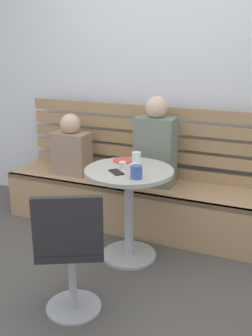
{
  "coord_description": "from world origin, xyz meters",
  "views": [
    {
      "loc": [
        1.16,
        -1.98,
        1.68
      ],
      "look_at": [
        0.02,
        0.66,
        0.75
      ],
      "focal_mm": 42.83,
      "sensor_mm": 36.0,
      "label": 1
    }
  ],
  "objects_px": {
    "person_child_left": "(71,148)",
    "cup_ceramic_white": "(135,169)",
    "cup_water_clear": "(136,159)",
    "phone_on_table": "(116,172)",
    "plate_small": "(123,160)",
    "white_chair": "(70,250)",
    "booth_bench": "(147,206)",
    "cafe_table": "(129,197)",
    "cup_espresso_small": "(122,165)",
    "person_adult": "(156,146)",
    "cup_mug_blue": "(136,172)"
  },
  "relations": [
    {
      "from": "person_child_left",
      "to": "cup_espresso_small",
      "type": "height_order",
      "value": "person_child_left"
    },
    {
      "from": "cup_water_clear",
      "to": "phone_on_table",
      "type": "relative_size",
      "value": 0.79
    },
    {
      "from": "cup_mug_blue",
      "to": "cup_espresso_small",
      "type": "bearing_deg",
      "value": 137.3
    },
    {
      "from": "booth_bench",
      "to": "white_chair",
      "type": "height_order",
      "value": "white_chair"
    },
    {
      "from": "cup_espresso_small",
      "to": "cup_mug_blue",
      "type": "height_order",
      "value": "cup_mug_blue"
    },
    {
      "from": "booth_bench",
      "to": "cup_espresso_small",
      "type": "distance_m",
      "value": 0.76
    },
    {
      "from": "booth_bench",
      "to": "cup_mug_blue",
      "type": "xyz_separation_m",
      "value": [
        0.17,
        -0.7,
        0.57
      ]
    },
    {
      "from": "cup_espresso_small",
      "to": "white_chair",
      "type": "bearing_deg",
      "value": -89.41
    },
    {
      "from": "white_chair",
      "to": "cup_water_clear",
      "type": "distance_m",
      "value": 0.97
    },
    {
      "from": "person_adult",
      "to": "phone_on_table",
      "type": "bearing_deg",
      "value": -96.27
    },
    {
      "from": "cafe_table",
      "to": "person_adult",
      "type": "bearing_deg",
      "value": 88.27
    },
    {
      "from": "cup_mug_blue",
      "to": "person_adult",
      "type": "bearing_deg",
      "value": 98.6
    },
    {
      "from": "booth_bench",
      "to": "cup_mug_blue",
      "type": "distance_m",
      "value": 0.92
    },
    {
      "from": "cafe_table",
      "to": "cup_espresso_small",
      "type": "relative_size",
      "value": 13.21
    },
    {
      "from": "cafe_table",
      "to": "person_child_left",
      "type": "xyz_separation_m",
      "value": [
        -0.82,
        0.53,
        0.17
      ]
    },
    {
      "from": "cafe_table",
      "to": "white_chair",
      "type": "bearing_deg",
      "value": -93.16
    },
    {
      "from": "person_child_left",
      "to": "cup_ceramic_white",
      "type": "distance_m",
      "value": 1.08
    },
    {
      "from": "cafe_table",
      "to": "cup_mug_blue",
      "type": "bearing_deg",
      "value": -53.23
    },
    {
      "from": "white_chair",
      "to": "cup_ceramic_white",
      "type": "xyz_separation_m",
      "value": [
        0.12,
        0.74,
        0.31
      ]
    },
    {
      "from": "cafe_table",
      "to": "cup_mug_blue",
      "type": "distance_m",
      "value": 0.34
    },
    {
      "from": "person_adult",
      "to": "cup_ceramic_white",
      "type": "bearing_deg",
      "value": -84.63
    },
    {
      "from": "white_chair",
      "to": "plate_small",
      "type": "distance_m",
      "value": 1.03
    },
    {
      "from": "cafe_table",
      "to": "cup_ceramic_white",
      "type": "distance_m",
      "value": 0.28
    },
    {
      "from": "person_adult",
      "to": "cup_espresso_small",
      "type": "bearing_deg",
      "value": -97.11
    },
    {
      "from": "cup_espresso_small",
      "to": "cup_water_clear",
      "type": "xyz_separation_m",
      "value": [
        0.07,
        0.11,
        0.03
      ]
    },
    {
      "from": "booth_bench",
      "to": "plate_small",
      "type": "height_order",
      "value": "plate_small"
    },
    {
      "from": "cup_water_clear",
      "to": "cup_mug_blue",
      "type": "bearing_deg",
      "value": -68.2
    },
    {
      "from": "cup_mug_blue",
      "to": "cafe_table",
      "type": "bearing_deg",
      "value": 126.77
    },
    {
      "from": "booth_bench",
      "to": "cup_mug_blue",
      "type": "relative_size",
      "value": 28.42
    },
    {
      "from": "booth_bench",
      "to": "cup_ceramic_white",
      "type": "distance_m",
      "value": 0.82
    },
    {
      "from": "booth_bench",
      "to": "plate_small",
      "type": "bearing_deg",
      "value": -102.82
    },
    {
      "from": "booth_bench",
      "to": "plate_small",
      "type": "distance_m",
      "value": 0.64
    },
    {
      "from": "cup_water_clear",
      "to": "white_chair",
      "type": "bearing_deg",
      "value": -93.86
    },
    {
      "from": "cup_espresso_small",
      "to": "phone_on_table",
      "type": "relative_size",
      "value": 0.4
    },
    {
      "from": "person_child_left",
      "to": "cup_espresso_small",
      "type": "bearing_deg",
      "value": -34.81
    },
    {
      "from": "person_adult",
      "to": "plate_small",
      "type": "distance_m",
      "value": 0.4
    },
    {
      "from": "person_child_left",
      "to": "cup_ceramic_white",
      "type": "relative_size",
      "value": 7.24
    },
    {
      "from": "white_chair",
      "to": "phone_on_table",
      "type": "height_order",
      "value": "white_chair"
    },
    {
      "from": "white_chair",
      "to": "phone_on_table",
      "type": "relative_size",
      "value": 6.07
    },
    {
      "from": "booth_bench",
      "to": "cup_espresso_small",
      "type": "bearing_deg",
      "value": -90.87
    },
    {
      "from": "person_child_left",
      "to": "phone_on_table",
      "type": "height_order",
      "value": "person_child_left"
    },
    {
      "from": "booth_bench",
      "to": "phone_on_table",
      "type": "relative_size",
      "value": 19.29
    },
    {
      "from": "plate_small",
      "to": "phone_on_table",
      "type": "relative_size",
      "value": 1.21
    },
    {
      "from": "cup_water_clear",
      "to": "person_adult",
      "type": "bearing_deg",
      "value": 90.02
    },
    {
      "from": "cup_ceramic_white",
      "to": "plate_small",
      "type": "bearing_deg",
      "value": 128.97
    },
    {
      "from": "person_child_left",
      "to": "cup_water_clear",
      "type": "bearing_deg",
      "value": -26.96
    },
    {
      "from": "booth_bench",
      "to": "cup_mug_blue",
      "type": "bearing_deg",
      "value": -76.3
    },
    {
      "from": "white_chair",
      "to": "phone_on_table",
      "type": "xyz_separation_m",
      "value": [
        -0.01,
        0.7,
        0.28
      ]
    },
    {
      "from": "cafe_table",
      "to": "cup_mug_blue",
      "type": "relative_size",
      "value": 7.79
    },
    {
      "from": "person_adult",
      "to": "cup_water_clear",
      "type": "distance_m",
      "value": 0.45
    }
  ]
}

